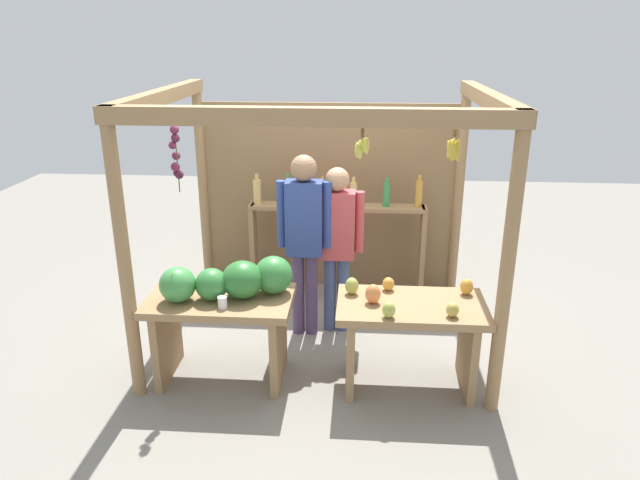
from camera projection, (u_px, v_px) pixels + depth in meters
ground_plane at (322, 331)px, 5.46m from camera, size 12.00×12.00×0.00m
market_stall at (325, 183)px, 5.45m from camera, size 2.82×2.27×2.20m
fruit_counter_left at (227, 300)px, 4.52m from camera, size 1.14×0.64×1.01m
fruit_counter_right at (409, 325)px, 4.48m from camera, size 1.13×0.64×0.87m
bottle_shelf_unit at (337, 225)px, 5.95m from camera, size 1.80×0.22×1.32m
vendor_man at (304, 230)px, 5.11m from camera, size 0.48×0.23×1.68m
vendor_woman at (337, 236)px, 5.20m from camera, size 0.48×0.21×1.56m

